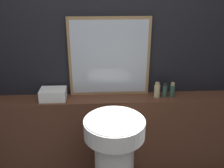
# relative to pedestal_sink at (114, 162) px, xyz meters

# --- Properties ---
(wall_back) EXTENTS (8.00, 0.06, 2.50)m
(wall_back) POSITION_rel_pedestal_sink_xyz_m (0.00, 0.56, 0.70)
(wall_back) COLOR black
(wall_back) RESTS_ON ground_plane
(vanity_counter) EXTENTS (2.63, 0.22, 0.94)m
(vanity_counter) POSITION_rel_pedestal_sink_xyz_m (0.00, 0.42, -0.08)
(vanity_counter) COLOR #512D1E
(vanity_counter) RESTS_ON ground_plane
(pedestal_sink) EXTENTS (0.48, 0.48, 0.96)m
(pedestal_sink) POSITION_rel_pedestal_sink_xyz_m (0.00, 0.00, 0.00)
(pedestal_sink) COLOR white
(pedestal_sink) RESTS_ON ground_plane
(mirror) EXTENTS (0.74, 0.03, 0.72)m
(mirror) POSITION_rel_pedestal_sink_xyz_m (-0.01, 0.51, 0.75)
(mirror) COLOR #937047
(mirror) RESTS_ON vanity_counter
(towel_stack) EXTENTS (0.23, 0.17, 0.10)m
(towel_stack) POSITION_rel_pedestal_sink_xyz_m (-0.53, 0.42, 0.44)
(towel_stack) COLOR white
(towel_stack) RESTS_ON vanity_counter
(shampoo_bottle) EXTENTS (0.05, 0.05, 0.14)m
(shampoo_bottle) POSITION_rel_pedestal_sink_xyz_m (0.42, 0.42, 0.45)
(shampoo_bottle) COLOR #C6B284
(shampoo_bottle) RESTS_ON vanity_counter
(conditioner_bottle) EXTENTS (0.04, 0.04, 0.14)m
(conditioner_bottle) POSITION_rel_pedestal_sink_xyz_m (0.50, 0.42, 0.45)
(conditioner_bottle) COLOR #2D4C3D
(conditioner_bottle) RESTS_ON vanity_counter
(lotion_bottle) EXTENTS (0.05, 0.05, 0.14)m
(lotion_bottle) POSITION_rel_pedestal_sink_xyz_m (0.57, 0.42, 0.45)
(lotion_bottle) COLOR #2D4C3D
(lotion_bottle) RESTS_ON vanity_counter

